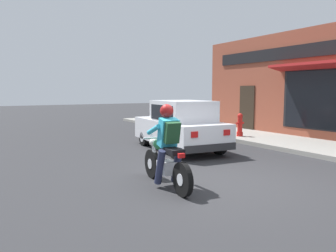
{
  "coord_description": "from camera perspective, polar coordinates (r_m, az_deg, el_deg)",
  "views": [
    {
      "loc": [
        -4.3,
        -5.05,
        1.87
      ],
      "look_at": [
        0.1,
        2.29,
        0.95
      ],
      "focal_mm": 35.0,
      "sensor_mm": 36.0,
      "label": 1
    }
  ],
  "objects": [
    {
      "name": "traffic_cone",
      "position": [
        16.08,
        7.13,
        0.96
      ],
      "size": [
        0.36,
        0.36,
        0.6
      ],
      "color": "black",
      "rests_on": "sidewalk_curb"
    },
    {
      "name": "sidewalk_curb",
      "position": [
        12.53,
        18.4,
        -2.44
      ],
      "size": [
        2.6,
        22.0,
        0.14
      ],
      "primitive_type": "cube",
      "color": "gray",
      "rests_on": "ground"
    },
    {
      "name": "storefront_building",
      "position": [
        13.4,
        24.08,
        6.63
      ],
      "size": [
        1.25,
        11.38,
        4.2
      ],
      "color": "brown",
      "rests_on": "ground"
    },
    {
      "name": "motorcycle_with_rider",
      "position": [
        6.38,
        -0.28,
        -4.65
      ],
      "size": [
        0.6,
        2.02,
        1.62
      ],
      "color": "black",
      "rests_on": "ground"
    },
    {
      "name": "ground_plane",
      "position": [
        6.89,
        9.26,
        -9.7
      ],
      "size": [
        80.0,
        80.0,
        0.0
      ],
      "primitive_type": "plane",
      "color": "#2B2B2D"
    },
    {
      "name": "fire_hydrant",
      "position": [
        12.83,
        12.41,
        0.18
      ],
      "size": [
        0.36,
        0.24,
        0.88
      ],
      "color": "red",
      "rests_on": "sidewalk_curb"
    },
    {
      "name": "car_hatchback",
      "position": [
        10.33,
        2.1,
        -0.01
      ],
      "size": [
        1.99,
        3.92,
        1.57
      ],
      "color": "black",
      "rests_on": "ground"
    }
  ]
}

